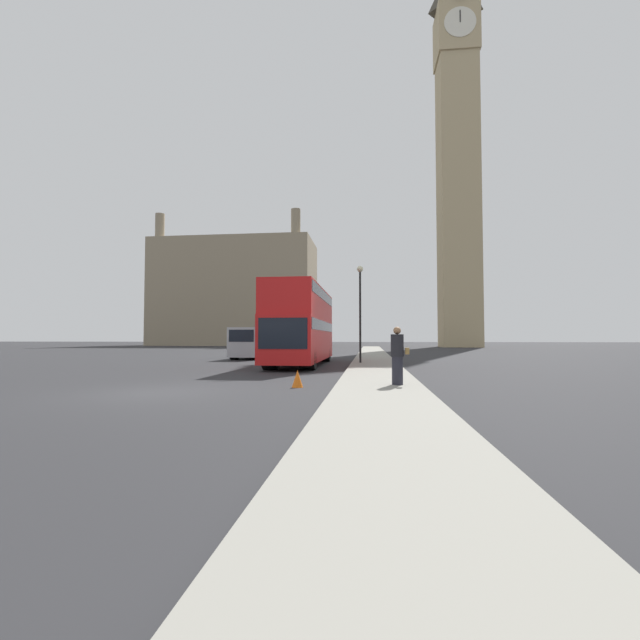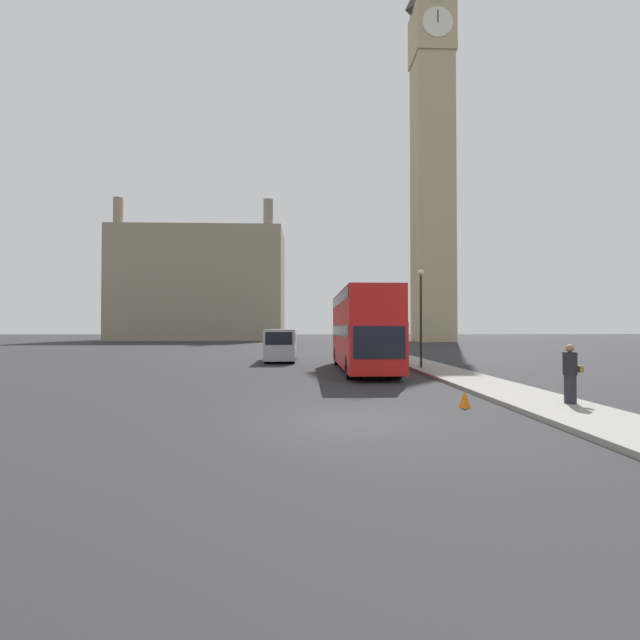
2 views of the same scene
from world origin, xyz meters
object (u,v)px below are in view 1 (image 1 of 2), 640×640
object	(u,v)px
street_lamp	(360,299)
white_van	(252,342)
clock_tower	(457,142)
pedestrian	(398,356)
red_double_decker_bus	(302,323)

from	to	relation	value
street_lamp	white_van	bearing A→B (deg)	140.28
clock_tower	white_van	world-z (taller)	clock_tower
clock_tower	pedestrian	world-z (taller)	clock_tower
clock_tower	street_lamp	xyz separation A→B (m)	(-15.79, -49.80, -31.51)
pedestrian	clock_tower	bearing A→B (deg)	76.78
clock_tower	pedestrian	xyz separation A→B (m)	(-14.41, -61.33, -34.33)
white_van	pedestrian	world-z (taller)	white_van
clock_tower	pedestrian	bearing A→B (deg)	-103.22
red_double_decker_bus	street_lamp	bearing A→B (deg)	3.56
street_lamp	pedestrian	bearing A→B (deg)	-83.18
clock_tower	red_double_decker_bus	xyz separation A→B (m)	(-19.19, -50.01, -32.90)
red_double_decker_bus	street_lamp	size ratio (longest dim) A/B	1.97
red_double_decker_bus	pedestrian	distance (m)	12.38
white_van	red_double_decker_bus	bearing A→B (deg)	-55.30
pedestrian	street_lamp	distance (m)	11.96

